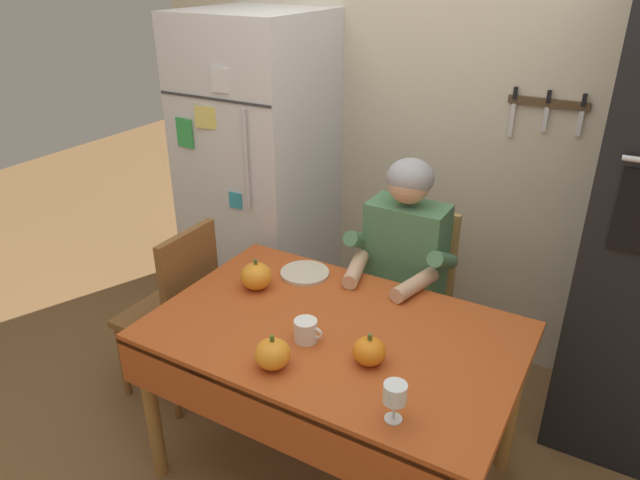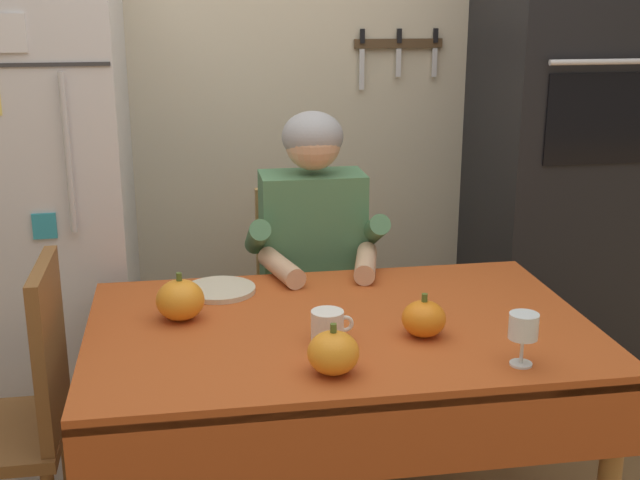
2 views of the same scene
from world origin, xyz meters
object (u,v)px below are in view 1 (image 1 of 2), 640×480
object	(u,v)px
chair_left_side	(178,307)
pumpkin_small	(273,354)
chair_behind_person	(411,292)
pumpkin_large	(369,351)
pumpkin_medium	(256,276)
serving_tray	(305,273)
dining_table	(331,349)
wine_glass	(395,395)
coffee_mug	(306,331)
refrigerator	(260,180)
seated_person	(399,268)

from	to	relation	value
chair_left_side	pumpkin_small	bearing A→B (deg)	-25.06
chair_behind_person	pumpkin_large	distance (m)	0.95
pumpkin_medium	serving_tray	distance (m)	0.24
chair_left_side	pumpkin_medium	distance (m)	0.54
dining_table	serving_tray	size ratio (longest dim) A/B	6.35
dining_table	chair_behind_person	xyz separation A→B (m)	(0.02, 0.79, -0.14)
wine_glass	pumpkin_large	xyz separation A→B (m)	(-0.19, 0.22, -0.05)
coffee_mug	serving_tray	distance (m)	0.50
refrigerator	pumpkin_medium	distance (m)	0.92
refrigerator	pumpkin_large	xyz separation A→B (m)	(1.16, -0.98, -0.11)
chair_left_side	wine_glass	size ratio (longest dim) A/B	6.81
wine_glass	dining_table	bearing A→B (deg)	141.03
seated_person	pumpkin_medium	xyz separation A→B (m)	(-0.46, -0.48, 0.06)
refrigerator	chair_left_side	size ratio (longest dim) A/B	1.94
seated_person	pumpkin_small	xyz separation A→B (m)	(-0.10, -0.89, 0.06)
dining_table	chair_left_side	xyz separation A→B (m)	(-0.90, 0.10, -0.14)
coffee_mug	pumpkin_small	size ratio (longest dim) A/B	0.89
coffee_mug	pumpkin_small	world-z (taller)	pumpkin_small
chair_behind_person	chair_left_side	world-z (taller)	same
chair_left_side	wine_glass	distance (m)	1.40
chair_left_side	pumpkin_large	xyz separation A→B (m)	(1.11, -0.20, 0.28)
serving_tray	coffee_mug	bearing A→B (deg)	-58.17
refrigerator	serving_tray	distance (m)	0.85
wine_glass	pumpkin_small	xyz separation A→B (m)	(-0.47, 0.03, -0.04)
seated_person	pumpkin_large	distance (m)	0.73
pumpkin_small	dining_table	bearing A→B (deg)	75.37
chair_behind_person	serving_tray	bearing A→B (deg)	-126.53
coffee_mug	wine_glass	size ratio (longest dim) A/B	0.84
dining_table	coffee_mug	world-z (taller)	coffee_mug
pumpkin_large	pumpkin_small	distance (m)	0.34
dining_table	chair_behind_person	size ratio (longest dim) A/B	1.51
wine_glass	pumpkin_large	bearing A→B (deg)	130.83
chair_behind_person	pumpkin_small	size ratio (longest dim) A/B	7.20
seated_person	pumpkin_medium	bearing A→B (deg)	-134.07
wine_glass	coffee_mug	bearing A→B (deg)	153.69
dining_table	seated_person	bearing A→B (deg)	87.68
chair_behind_person	pumpkin_large	size ratio (longest dim) A/B	7.73
seated_person	chair_left_side	bearing A→B (deg)	-151.39
pumpkin_large	pumpkin_medium	distance (m)	0.68
refrigerator	chair_behind_person	bearing A→B (deg)	-5.31
pumpkin_small	wine_glass	bearing A→B (deg)	-3.88
refrigerator	pumpkin_medium	xyz separation A→B (m)	(0.51, -0.76, -0.10)
wine_glass	serving_tray	distance (m)	0.97
chair_left_side	coffee_mug	xyz separation A→B (m)	(0.85, -0.20, 0.27)
coffee_mug	pumpkin_small	xyz separation A→B (m)	(-0.02, -0.19, 0.01)
dining_table	serving_tray	bearing A→B (deg)	134.13
refrigerator	pumpkin_small	xyz separation A→B (m)	(0.88, -1.17, -0.11)
dining_table	wine_glass	xyz separation A→B (m)	(0.39, -0.32, 0.18)
seated_person	pumpkin_medium	distance (m)	0.67
chair_left_side	serving_tray	xyz separation A→B (m)	(0.58, 0.23, 0.24)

